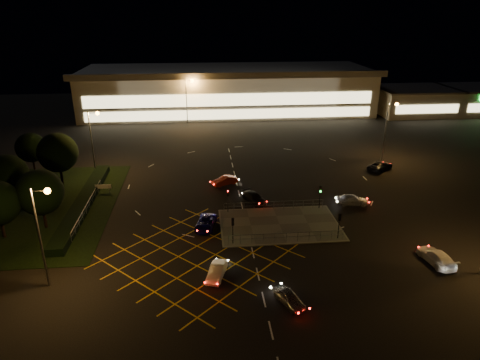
{
  "coord_description": "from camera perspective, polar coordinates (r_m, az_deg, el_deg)",
  "views": [
    {
      "loc": [
        -7.18,
        -47.49,
        24.46
      ],
      "look_at": [
        -1.85,
        8.15,
        2.0
      ],
      "focal_mm": 32.0,
      "sensor_mm": 36.0,
      "label": 1
    }
  ],
  "objects": [
    {
      "name": "tree_e",
      "position": [
        54.8,
        -25.13,
        -1.49
      ],
      "size": [
        5.4,
        5.4,
        7.35
      ],
      "color": "black",
      "rests_on": "ground"
    },
    {
      "name": "tree_b",
      "position": [
        62.21,
        -28.63,
        0.54
      ],
      "size": [
        5.4,
        5.4,
        7.35
      ],
      "color": "black",
      "rests_on": "ground"
    },
    {
      "name": "car_far_dkgrey",
      "position": [
        58.07,
        1.9,
        -2.36
      ],
      "size": [
        3.47,
        4.63,
        1.25
      ],
      "primitive_type": "imported",
      "rotation": [
        0.0,
        0.0,
        0.46
      ],
      "color": "black",
      "rests_on": "ground"
    },
    {
      "name": "car_right_silver",
      "position": [
        59.12,
        14.74,
        -2.56
      ],
      "size": [
        4.44,
        2.38,
        1.43
      ],
      "primitive_type": "imported",
      "rotation": [
        0.0,
        0.0,
        1.4
      ],
      "color": "silver",
      "rests_on": "ground"
    },
    {
      "name": "car_approach_white",
      "position": [
        49.1,
        24.71,
        -9.28
      ],
      "size": [
        2.65,
        5.05,
        1.4
      ],
      "primitive_type": "imported",
      "rotation": [
        0.0,
        0.0,
        3.29
      ],
      "color": "silver",
      "rests_on": "ground"
    },
    {
      "name": "streetlight_ne",
      "position": [
        76.65,
        19.22,
        7.17
      ],
      "size": [
        1.78,
        0.56,
        10.03
      ],
      "color": "slate",
      "rests_on": "ground"
    },
    {
      "name": "tree_c",
      "position": [
        67.79,
        -23.13,
        3.37
      ],
      "size": [
        5.76,
        5.76,
        7.84
      ],
      "color": "black",
      "rests_on": "ground"
    },
    {
      "name": "pedestrian_island",
      "position": [
        52.43,
        5.28,
        -5.94
      ],
      "size": [
        14.0,
        9.0,
        0.12
      ],
      "primitive_type": "cube",
      "color": "#4C4944",
      "rests_on": "ground"
    },
    {
      "name": "signal_ne",
      "position": [
        56.28,
        10.65,
        -1.62
      ],
      "size": [
        0.28,
        0.3,
        3.15
      ],
      "color": "black",
      "rests_on": "pedestrian_island"
    },
    {
      "name": "car_near_silver",
      "position": [
        39.54,
        6.61,
        -15.36
      ],
      "size": [
        2.83,
        3.91,
        1.24
      ],
      "primitive_type": "imported",
      "rotation": [
        0.0,
        0.0,
        0.43
      ],
      "color": "#A8ABAF",
      "rests_on": "ground"
    },
    {
      "name": "signal_se",
      "position": [
        49.4,
        13.11,
        -5.29
      ],
      "size": [
        0.28,
        0.3,
        3.15
      ],
      "rotation": [
        0.0,
        0.0,
        3.14
      ],
      "color": "black",
      "rests_on": "pedestrian_island"
    },
    {
      "name": "car_east_grey",
      "position": [
        73.19,
        18.18,
        1.81
      ],
      "size": [
        5.33,
        4.84,
        1.38
      ],
      "primitive_type": "imported",
      "rotation": [
        0.0,
        0.0,
        2.23
      ],
      "color": "black",
      "rests_on": "ground"
    },
    {
      "name": "retail_unit_a",
      "position": [
        116.51,
        22.14,
        9.8
      ],
      "size": [
        18.8,
        14.8,
        6.35
      ],
      "color": "beige",
      "rests_on": "ground"
    },
    {
      "name": "streetlight_far_left",
      "position": [
        97.19,
        -6.91,
        11.12
      ],
      "size": [
        1.78,
        0.56,
        10.03
      ],
      "color": "slate",
      "rests_on": "ground"
    },
    {
      "name": "supermarket",
      "position": [
        111.34,
        -1.73,
        11.98
      ],
      "size": [
        72.0,
        26.5,
        10.5
      ],
      "color": "beige",
      "rests_on": "ground"
    },
    {
      "name": "car_left_blue",
      "position": [
        51.49,
        -4.59,
        -5.75
      ],
      "size": [
        3.01,
        4.9,
        1.27
      ],
      "primitive_type": "imported",
      "rotation": [
        0.0,
        0.0,
        6.07
      ],
      "color": "#110D51",
      "rests_on": "ground"
    },
    {
      "name": "streetlight_far_right",
      "position": [
        106.02,
        15.72,
        11.37
      ],
      "size": [
        1.78,
        0.56,
        10.03
      ],
      "color": "slate",
      "rests_on": "ground"
    },
    {
      "name": "grass_verge",
      "position": [
        62.38,
        -24.5,
        -3.26
      ],
      "size": [
        18.0,
        30.0,
        0.08
      ],
      "primitive_type": "cube",
      "color": "black",
      "rests_on": "ground"
    },
    {
      "name": "ground",
      "position": [
        53.9,
        2.8,
        -5.12
      ],
      "size": [
        180.0,
        180.0,
        0.0
      ],
      "primitive_type": "plane",
      "color": "black",
      "rests_on": "ground"
    },
    {
      "name": "streetlight_nw",
      "position": [
        69.84,
        -18.94,
        5.85
      ],
      "size": [
        1.78,
        0.56,
        10.03
      ],
      "color": "slate",
      "rests_on": "ground"
    },
    {
      "name": "signal_sw",
      "position": [
        47.12,
        -0.97,
        -6.07
      ],
      "size": [
        0.28,
        0.3,
        3.15
      ],
      "rotation": [
        0.0,
        0.0,
        3.14
      ],
      "color": "black",
      "rests_on": "pedestrian_island"
    },
    {
      "name": "tree_d",
      "position": [
        75.45,
        -26.11,
        3.9
      ],
      "size": [
        4.68,
        4.68,
        6.37
      ],
      "color": "black",
      "rests_on": "ground"
    },
    {
      "name": "signal_nw",
      "position": [
        54.29,
        -1.64,
        -2.13
      ],
      "size": [
        0.28,
        0.3,
        3.15
      ],
      "color": "black",
      "rests_on": "pedestrian_island"
    },
    {
      "name": "streetlight_sw",
      "position": [
        42.27,
        -24.87,
        -5.35
      ],
      "size": [
        1.78,
        0.56,
        10.03
      ],
      "color": "slate",
      "rests_on": "ground"
    },
    {
      "name": "hedge",
      "position": [
        60.71,
        -20.11,
        -2.78
      ],
      "size": [
        2.0,
        26.0,
        1.0
      ],
      "primitive_type": "cube",
      "color": "black",
      "rests_on": "ground"
    },
    {
      "name": "retail_unit_b",
      "position": [
        124.61,
        28.79,
        9.42
      ],
      "size": [
        14.8,
        14.8,
        6.35
      ],
      "color": "beige",
      "rests_on": "ground"
    },
    {
      "name": "car_circ_red",
      "position": [
        63.65,
        -2.06,
        -0.1
      ],
      "size": [
        4.1,
        2.85,
        1.28
      ],
      "primitive_type": "imported",
      "rotation": [
        0.0,
        0.0,
        5.14
      ],
      "color": "maroon",
      "rests_on": "ground"
    },
    {
      "name": "car_queue_white",
      "position": [
        42.7,
        -3.11,
        -12.07
      ],
      "size": [
        2.39,
        4.01,
        1.25
      ],
      "primitive_type": "imported",
      "rotation": [
        0.0,
        0.0,
        5.98
      ],
      "color": "white",
      "rests_on": "ground"
    }
  ]
}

